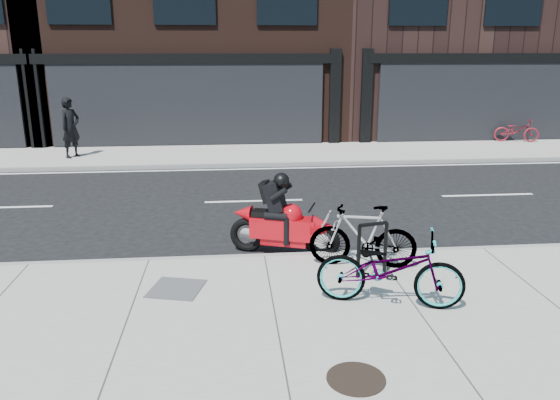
{
  "coord_description": "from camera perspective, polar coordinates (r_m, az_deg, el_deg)",
  "views": [
    {
      "loc": [
        -0.57,
        -10.92,
        3.68
      ],
      "look_at": [
        0.36,
        -1.12,
        0.9
      ],
      "focal_mm": 35.0,
      "sensor_mm": 36.0,
      "label": 1
    }
  ],
  "objects": [
    {
      "name": "pedestrian",
      "position": [
        19.26,
        -21.05,
        7.07
      ],
      "size": [
        0.79,
        0.86,
        1.97
      ],
      "primitive_type": "imported",
      "rotation": [
        0.0,
        0.0,
        0.98
      ],
      "color": "black",
      "rests_on": "sidewalk_far"
    },
    {
      "name": "ground",
      "position": [
        11.54,
        -2.28,
        -2.84
      ],
      "size": [
        120.0,
        120.0,
        0.0
      ],
      "primitive_type": "plane",
      "color": "black",
      "rests_on": "ground"
    },
    {
      "name": "bike_rack",
      "position": [
        8.78,
        9.63,
        -4.61
      ],
      "size": [
        0.52,
        0.17,
        0.9
      ],
      "rotation": [
        0.0,
        0.0,
        0.24
      ],
      "color": "black",
      "rests_on": "sidewalk_near"
    },
    {
      "name": "bicycle_far",
      "position": [
        22.97,
        23.49,
        6.68
      ],
      "size": [
        1.74,
        0.97,
        0.86
      ],
      "primitive_type": "imported",
      "rotation": [
        0.0,
        0.0,
        1.32
      ],
      "color": "maroon",
      "rests_on": "sidewalk_far"
    },
    {
      "name": "sidewalk_near",
      "position": [
        6.96,
        0.08,
        -15.51
      ],
      "size": [
        60.0,
        6.0,
        0.13
      ],
      "primitive_type": "cube",
      "color": "gray",
      "rests_on": "ground"
    },
    {
      "name": "sidewalk_far",
      "position": [
        19.03,
        -3.58,
        4.79
      ],
      "size": [
        60.0,
        3.5,
        0.13
      ],
      "primitive_type": "cube",
      "color": "gray",
      "rests_on": "ground"
    },
    {
      "name": "manhole_cover",
      "position": [
        6.4,
        7.95,
        -18.0
      ],
      "size": [
        0.76,
        0.76,
        0.02
      ],
      "primitive_type": "cylinder",
      "rotation": [
        0.0,
        0.0,
        -0.16
      ],
      "color": "black",
      "rests_on": "sidewalk_near"
    },
    {
      "name": "utility_grate",
      "position": [
        8.53,
        -10.79,
        -9.08
      ],
      "size": [
        0.92,
        0.92,
        0.02
      ],
      "primitive_type": "cube",
      "rotation": [
        0.0,
        0.0,
        -0.26
      ],
      "color": "#414143",
      "rests_on": "sidewalk_near"
    },
    {
      "name": "bicycle_rear",
      "position": [
        9.11,
        8.66,
        -3.76
      ],
      "size": [
        1.84,
        0.9,
        1.06
      ],
      "primitive_type": "imported",
      "rotation": [
        0.0,
        0.0,
        4.48
      ],
      "color": "gray",
      "rests_on": "sidewalk_near"
    },
    {
      "name": "motorcycle",
      "position": [
        9.84,
        0.91,
        -2.33
      ],
      "size": [
        1.99,
        1.0,
        1.54
      ],
      "rotation": [
        0.0,
        0.0,
        -0.33
      ],
      "color": "black",
      "rests_on": "ground"
    },
    {
      "name": "bicycle_front",
      "position": [
        7.87,
        11.43,
        -7.05
      ],
      "size": [
        2.18,
        1.28,
        1.08
      ],
      "primitive_type": "imported",
      "rotation": [
        0.0,
        0.0,
        1.28
      ],
      "color": "gray",
      "rests_on": "sidewalk_near"
    }
  ]
}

